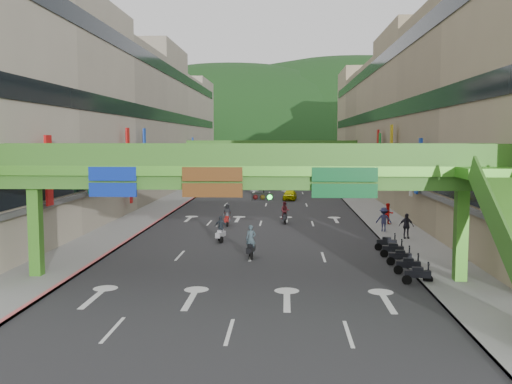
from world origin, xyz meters
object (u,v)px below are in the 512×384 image
Objects in this scene: overpass_near at (262,182)px; car_silver at (231,186)px; scooter_rider_near at (251,243)px; scooter_rider_mid at (285,212)px; pedestrian_red at (388,216)px; car_yellow at (290,195)px.

car_silver is (-6.53, 52.49, -4.54)m from overpass_near.
scooter_rider_mid is (2.10, 14.47, 0.02)m from scooter_rider_near.
pedestrian_red is (10.80, 13.53, -0.06)m from scooter_rider_near.
pedestrian_red is at bearing 63.41° from overpass_near.
pedestrian_red reaches higher than car_silver.
scooter_rider_near is at bearing -98.26° from scooter_rider_mid.
pedestrian_red is at bearing -62.33° from car_yellow.
overpass_near is 6.94× the size of car_silver.
scooter_rider_near is (-0.93, 6.21, -4.25)m from overpass_near.
scooter_rider_mid reaches higher than car_silver.
scooter_rider_near is at bearing -82.42° from car_silver.
car_yellow is at bearing 87.48° from overpass_near.
overpass_near reaches higher than scooter_rider_mid.
scooter_rider_near reaches higher than pedestrian_red.
scooter_rider_near is 1.07× the size of scooter_rider_mid.
scooter_rider_near reaches higher than scooter_rider_mid.
scooter_rider_near is at bearing -141.91° from pedestrian_red.
overpass_near is 22.49m from pedestrian_red.
scooter_rider_near is 46.62m from car_silver.
scooter_rider_mid is at bearing 81.74° from scooter_rider_near.
pedestrian_red is (9.88, 19.74, -4.31)m from overpass_near.
overpass_near is 13.66× the size of scooter_rider_near.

